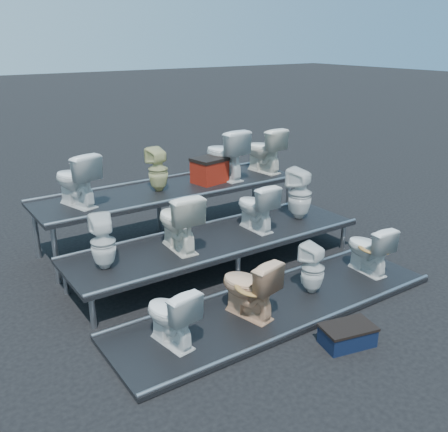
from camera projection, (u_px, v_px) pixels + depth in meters
ground at (218, 269)px, 7.02m from camera, size 80.00×80.00×0.00m
tier_front at (277, 306)px, 5.99m from camera, size 4.20×1.20×0.06m
tier_mid at (218, 254)px, 6.94m from camera, size 4.20×1.20×0.46m
tier_back at (173, 214)px, 7.88m from camera, size 4.20×1.20×0.86m
toilet_0 at (170, 315)px, 5.11m from camera, size 0.47×0.70×0.66m
toilet_1 at (249, 287)px, 5.63m from camera, size 0.55×0.78×0.72m
toilet_2 at (313, 268)px, 6.17m from camera, size 0.34×0.35×0.64m
toilet_3 at (368, 248)px, 6.69m from camera, size 0.41×0.68×0.68m
toilet_4 at (103, 242)px, 5.89m from camera, size 0.35×0.36×0.66m
toilet_5 at (178, 221)px, 6.41m from camera, size 0.47×0.78×0.78m
toilet_6 at (256, 206)px, 7.08m from camera, size 0.40×0.68×0.69m
toilet_7 at (300, 194)px, 7.51m from camera, size 0.44×0.45×0.77m
toilet_8 at (76, 179)px, 6.83m from camera, size 0.61×0.82×0.75m
toilet_9 at (158, 170)px, 7.51m from camera, size 0.32×0.32×0.66m
toilet_10 at (225, 154)px, 8.12m from camera, size 0.52×0.84×0.83m
toilet_11 at (264, 150)px, 8.55m from camera, size 0.50×0.79×0.77m
red_crate at (210, 172)px, 7.98m from camera, size 0.56×0.48×0.36m
step_stool at (347, 336)px, 5.27m from camera, size 0.60×0.44×0.19m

